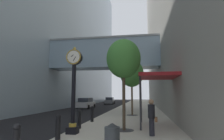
{
  "coord_description": "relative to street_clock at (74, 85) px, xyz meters",
  "views": [
    {
      "loc": [
        4.2,
        -2.96,
        2.15
      ],
      "look_at": [
        0.95,
        16.81,
        4.74
      ],
      "focal_mm": 30.47,
      "sensor_mm": 36.0,
      "label": 1
    }
  ],
  "objects": [
    {
      "name": "pedestrian_walking",
      "position": [
        4.05,
        0.12,
        -1.58
      ],
      "size": [
        0.49,
        0.39,
        1.77
      ],
      "color": "#23232D",
      "rests_on": "sidewalk_right"
    },
    {
      "name": "car_grey_near",
      "position": [
        -3.8,
        32.79,
        -1.9
      ],
      "size": [
        2.08,
        4.48,
        1.56
      ],
      "color": "slate",
      "rests_on": "ground"
    },
    {
      "name": "street_tree_mid_near",
      "position": [
        2.55,
        9.38,
        1.58
      ],
      "size": [
        2.37,
        2.37,
        5.49
      ],
      "color": "#333335",
      "rests_on": "sidewalk_right"
    },
    {
      "name": "car_white_mid",
      "position": [
        -5.28,
        19.51,
        -1.87
      ],
      "size": [
        2.09,
        4.7,
        1.63
      ],
      "color": "silver",
      "rests_on": "ground"
    },
    {
      "name": "street_clock",
      "position": [
        0.0,
        0.0,
        0.0
      ],
      "size": [
        0.84,
        0.55,
        4.59
      ],
      "color": "black",
      "rests_on": "sidewalk_right"
    },
    {
      "name": "street_tree_near",
      "position": [
        2.55,
        1.33,
        1.56
      ],
      "size": [
        2.02,
        2.02,
        5.28
      ],
      "color": "#333335",
      "rests_on": "sidewalk_right"
    },
    {
      "name": "storefront_awning",
      "position": [
        4.57,
        3.13,
        0.62
      ],
      "size": [
        2.4,
        3.6,
        3.3
      ],
      "color": "maroon",
      "rests_on": "sidewalk_right"
    },
    {
      "name": "ground_plane",
      "position": [
        -0.53,
        20.28,
        -2.66
      ],
      "size": [
        110.0,
        110.0,
        0.0
      ],
      "primitive_type": "plane",
      "color": "black",
      "rests_on": "ground"
    },
    {
      "name": "trash_bin",
      "position": [
        2.6,
        -3.14,
        -1.98
      ],
      "size": [
        0.53,
        0.53,
        1.05
      ],
      "color": "#383D42",
      "rests_on": "sidewalk_right"
    },
    {
      "name": "bollard_second",
      "position": [
        -0.16,
        -1.39,
        -1.93
      ],
      "size": [
        0.24,
        0.24,
        1.14
      ],
      "color": "black",
      "rests_on": "sidewalk_right"
    },
    {
      "name": "bollard_fourth",
      "position": [
        -0.16,
        4.4,
        -1.93
      ],
      "size": [
        0.24,
        0.24,
        1.14
      ],
      "color": "black",
      "rests_on": "sidewalk_right"
    },
    {
      "name": "building_block_left",
      "position": [
        -12.85,
        23.22,
        16.58
      ],
      "size": [
        23.54,
        80.0,
        38.63
      ],
      "color": "#93A8B7",
      "rests_on": "ground"
    },
    {
      "name": "sidewalk_right",
      "position": [
        2.64,
        23.28,
        -2.59
      ],
      "size": [
        6.33,
        80.0,
        0.14
      ],
      "primitive_type": "cube",
      "color": "beige",
      "rests_on": "ground"
    },
    {
      "name": "bollard_third",
      "position": [
        -0.16,
        1.51,
        -1.93
      ],
      "size": [
        0.24,
        0.24,
        1.14
      ],
      "color": "black",
      "rests_on": "sidewalk_right"
    }
  ]
}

